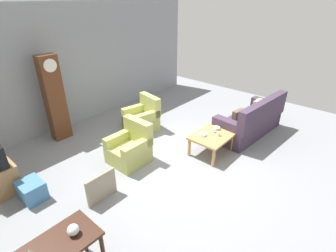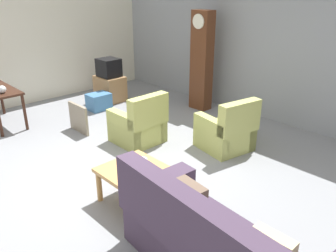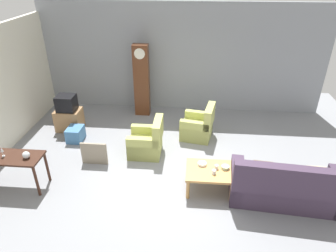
{
  "view_description": "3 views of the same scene",
  "coord_description": "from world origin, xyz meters",
  "px_view_note": "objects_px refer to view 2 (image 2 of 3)",
  "views": [
    {
      "loc": [
        -3.7,
        -2.86,
        3.32
      ],
      "look_at": [
        -0.01,
        0.34,
        0.79
      ],
      "focal_mm": 27.17,
      "sensor_mm": 36.0,
      "label": 1
    },
    {
      "loc": [
        3.7,
        -2.61,
        2.63
      ],
      "look_at": [
        0.47,
        0.48,
        0.77
      ],
      "focal_mm": 36.76,
      "sensor_mm": 36.0,
      "label": 2
    },
    {
      "loc": [
        0.36,
        -5.21,
        4.15
      ],
      "look_at": [
        -0.16,
        0.73,
        0.86
      ],
      "focal_mm": 32.1,
      "sensor_mm": 36.0,
      "label": 3
    }
  ],
  "objects_px": {
    "armchair_olive_far": "(227,132)",
    "cup_white_porcelain": "(149,171)",
    "tv_stand_cabinet": "(110,88)",
    "tv_crt": "(109,68)",
    "couch_floral": "(217,252)",
    "bowl_shallow_green": "(160,177)",
    "armchair_olive_near": "(139,126)",
    "coffee_table_wood": "(139,177)",
    "framed_picture_leaning": "(78,118)",
    "cup_blue_rimmed": "(135,174)",
    "grandfather_clock": "(202,61)",
    "storage_box_blue": "(99,102)",
    "glass_dome_cloche": "(2,89)",
    "bowl_white_stacked": "(141,161)"
  },
  "relations": [
    {
      "from": "armchair_olive_far",
      "to": "storage_box_blue",
      "type": "height_order",
      "value": "armchair_olive_far"
    },
    {
      "from": "couch_floral",
      "to": "bowl_shallow_green",
      "type": "xyz_separation_m",
      "value": [
        -1.14,
        0.35,
        0.15
      ]
    },
    {
      "from": "tv_stand_cabinet",
      "to": "storage_box_blue",
      "type": "relative_size",
      "value": 1.43
    },
    {
      "from": "glass_dome_cloche",
      "to": "couch_floral",
      "type": "bearing_deg",
      "value": 0.25
    },
    {
      "from": "armchair_olive_far",
      "to": "tv_stand_cabinet",
      "type": "distance_m",
      "value": 3.57
    },
    {
      "from": "tv_stand_cabinet",
      "to": "tv_crt",
      "type": "bearing_deg",
      "value": 0.0
    },
    {
      "from": "cup_blue_rimmed",
      "to": "tv_crt",
      "type": "bearing_deg",
      "value": 149.07
    },
    {
      "from": "armchair_olive_near",
      "to": "glass_dome_cloche",
      "type": "height_order",
      "value": "armchair_olive_near"
    },
    {
      "from": "tv_crt",
      "to": "framed_picture_leaning",
      "type": "height_order",
      "value": "tv_crt"
    },
    {
      "from": "armchair_olive_far",
      "to": "framed_picture_leaning",
      "type": "xyz_separation_m",
      "value": [
        -2.38,
        -1.43,
        -0.03
      ]
    },
    {
      "from": "armchair_olive_far",
      "to": "glass_dome_cloche",
      "type": "relative_size",
      "value": 6.42
    },
    {
      "from": "coffee_table_wood",
      "to": "cup_white_porcelain",
      "type": "distance_m",
      "value": 0.18
    },
    {
      "from": "armchair_olive_near",
      "to": "grandfather_clock",
      "type": "xyz_separation_m",
      "value": [
        -0.46,
        2.15,
        0.76
      ]
    },
    {
      "from": "armchair_olive_far",
      "to": "storage_box_blue",
      "type": "bearing_deg",
      "value": -171.97
    },
    {
      "from": "couch_floral",
      "to": "cup_white_porcelain",
      "type": "distance_m",
      "value": 1.37
    },
    {
      "from": "tv_stand_cabinet",
      "to": "armchair_olive_near",
      "type": "bearing_deg",
      "value": -23.4
    },
    {
      "from": "bowl_shallow_green",
      "to": "cup_white_porcelain",
      "type": "bearing_deg",
      "value": -170.82
    },
    {
      "from": "couch_floral",
      "to": "storage_box_blue",
      "type": "xyz_separation_m",
      "value": [
        -4.87,
        1.89,
        -0.17
      ]
    },
    {
      "from": "coffee_table_wood",
      "to": "storage_box_blue",
      "type": "relative_size",
      "value": 2.02
    },
    {
      "from": "grandfather_clock",
      "to": "framed_picture_leaning",
      "type": "distance_m",
      "value": 2.89
    },
    {
      "from": "armchair_olive_far",
      "to": "coffee_table_wood",
      "type": "distance_m",
      "value": 2.09
    },
    {
      "from": "tv_stand_cabinet",
      "to": "glass_dome_cloche",
      "type": "relative_size",
      "value": 4.74
    },
    {
      "from": "armchair_olive_near",
      "to": "bowl_shallow_green",
      "type": "xyz_separation_m",
      "value": [
        1.77,
        -1.1,
        0.2
      ]
    },
    {
      "from": "grandfather_clock",
      "to": "bowl_white_stacked",
      "type": "bearing_deg",
      "value": -61.02
    },
    {
      "from": "storage_box_blue",
      "to": "glass_dome_cloche",
      "type": "bearing_deg",
      "value": -95.77
    },
    {
      "from": "grandfather_clock",
      "to": "glass_dome_cloche",
      "type": "relative_size",
      "value": 14.84
    },
    {
      "from": "armchair_olive_far",
      "to": "cup_white_porcelain",
      "type": "xyz_separation_m",
      "value": [
        0.35,
        -2.03,
        0.21
      ]
    },
    {
      "from": "tv_stand_cabinet",
      "to": "bowl_shallow_green",
      "type": "relative_size",
      "value": 4.05
    },
    {
      "from": "couch_floral",
      "to": "cup_blue_rimmed",
      "type": "bearing_deg",
      "value": 173.82
    },
    {
      "from": "grandfather_clock",
      "to": "tv_stand_cabinet",
      "type": "distance_m",
      "value": 2.32
    },
    {
      "from": "tv_stand_cabinet",
      "to": "glass_dome_cloche",
      "type": "xyz_separation_m",
      "value": [
        0.17,
        -2.48,
        0.52
      ]
    },
    {
      "from": "tv_stand_cabinet",
      "to": "tv_crt",
      "type": "relative_size",
      "value": 1.42
    },
    {
      "from": "armchair_olive_far",
      "to": "cup_white_porcelain",
      "type": "distance_m",
      "value": 2.07
    },
    {
      "from": "armchair_olive_far",
      "to": "framed_picture_leaning",
      "type": "relative_size",
      "value": 1.53
    },
    {
      "from": "grandfather_clock",
      "to": "storage_box_blue",
      "type": "distance_m",
      "value": 2.44
    },
    {
      "from": "armchair_olive_far",
      "to": "coffee_table_wood",
      "type": "relative_size",
      "value": 0.96
    },
    {
      "from": "tv_crt",
      "to": "bowl_shallow_green",
      "type": "bearing_deg",
      "value": -27.29
    },
    {
      "from": "tv_stand_cabinet",
      "to": "tv_crt",
      "type": "xyz_separation_m",
      "value": [
        0.0,
        0.0,
        0.5
      ]
    },
    {
      "from": "storage_box_blue",
      "to": "cup_white_porcelain",
      "type": "height_order",
      "value": "cup_white_porcelain"
    },
    {
      "from": "cup_blue_rimmed",
      "to": "framed_picture_leaning",
      "type": "bearing_deg",
      "value": 163.99
    },
    {
      "from": "glass_dome_cloche",
      "to": "framed_picture_leaning",
      "type": "bearing_deg",
      "value": 42.92
    },
    {
      "from": "armchair_olive_near",
      "to": "armchair_olive_far",
      "type": "distance_m",
      "value": 1.52
    },
    {
      "from": "armchair_olive_far",
      "to": "cup_blue_rimmed",
      "type": "height_order",
      "value": "armchair_olive_far"
    },
    {
      "from": "tv_crt",
      "to": "armchair_olive_near",
      "type": "bearing_deg",
      "value": -23.4
    },
    {
      "from": "tv_crt",
      "to": "glass_dome_cloche",
      "type": "bearing_deg",
      "value": -86.01
    },
    {
      "from": "bowl_shallow_green",
      "to": "framed_picture_leaning",
      "type": "bearing_deg",
      "value": 168.94
    },
    {
      "from": "armchair_olive_far",
      "to": "armchair_olive_near",
      "type": "bearing_deg",
      "value": -144.2
    },
    {
      "from": "glass_dome_cloche",
      "to": "cup_blue_rimmed",
      "type": "xyz_separation_m",
      "value": [
        3.68,
        0.17,
        -0.3
      ]
    },
    {
      "from": "bowl_white_stacked",
      "to": "bowl_shallow_green",
      "type": "bearing_deg",
      "value": -9.51
    },
    {
      "from": "tv_stand_cabinet",
      "to": "couch_floral",
      "type": "bearing_deg",
      "value": -25.16
    }
  ]
}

